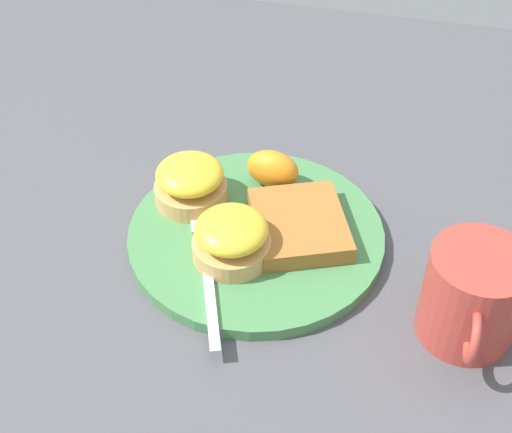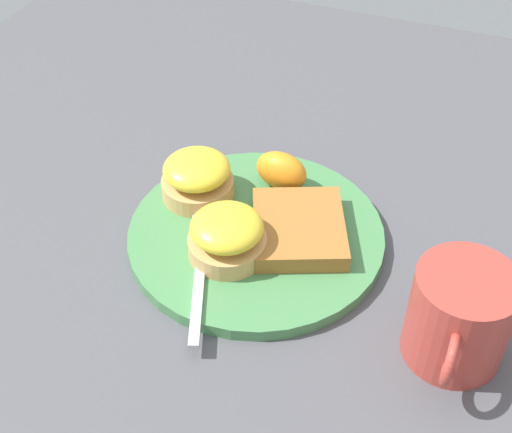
{
  "view_description": "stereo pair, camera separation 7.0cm",
  "coord_description": "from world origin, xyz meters",
  "px_view_note": "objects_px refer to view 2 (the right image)",
  "views": [
    {
      "loc": [
        0.53,
        0.13,
        0.53
      ],
      "look_at": [
        0.0,
        0.0,
        0.03
      ],
      "focal_mm": 50.0,
      "sensor_mm": 36.0,
      "label": 1
    },
    {
      "loc": [
        0.51,
        0.2,
        0.53
      ],
      "look_at": [
        0.0,
        0.0,
        0.03
      ],
      "focal_mm": 50.0,
      "sensor_mm": 36.0,
      "label": 2
    }
  ],
  "objects_px": {
    "fork": "(201,257)",
    "orange_wedge": "(284,171)",
    "hashbrown_patty": "(299,228)",
    "cup": "(459,317)",
    "sandwich_benedict_right": "(227,236)",
    "sandwich_benedict_left": "(197,177)"
  },
  "relations": [
    {
      "from": "sandwich_benedict_left",
      "to": "cup",
      "type": "distance_m",
      "value": 0.32
    },
    {
      "from": "fork",
      "to": "sandwich_benedict_right",
      "type": "bearing_deg",
      "value": 127.25
    },
    {
      "from": "hashbrown_patty",
      "to": "fork",
      "type": "height_order",
      "value": "hashbrown_patty"
    },
    {
      "from": "sandwich_benedict_left",
      "to": "hashbrown_patty",
      "type": "xyz_separation_m",
      "value": [
        0.02,
        0.13,
        -0.01
      ]
    },
    {
      "from": "sandwich_benedict_left",
      "to": "fork",
      "type": "distance_m",
      "value": 0.1
    },
    {
      "from": "hashbrown_patty",
      "to": "fork",
      "type": "relative_size",
      "value": 0.57
    },
    {
      "from": "sandwich_benedict_left",
      "to": "cup",
      "type": "height_order",
      "value": "cup"
    },
    {
      "from": "hashbrown_patty",
      "to": "orange_wedge",
      "type": "xyz_separation_m",
      "value": [
        -0.07,
        -0.04,
        0.01
      ]
    },
    {
      "from": "hashbrown_patty",
      "to": "cup",
      "type": "height_order",
      "value": "cup"
    },
    {
      "from": "cup",
      "to": "sandwich_benedict_left",
      "type": "bearing_deg",
      "value": -108.97
    },
    {
      "from": "sandwich_benedict_right",
      "to": "fork",
      "type": "xyz_separation_m",
      "value": [
        0.02,
        -0.02,
        -0.02
      ]
    },
    {
      "from": "sandwich_benedict_right",
      "to": "fork",
      "type": "height_order",
      "value": "sandwich_benedict_right"
    },
    {
      "from": "sandwich_benedict_right",
      "to": "orange_wedge",
      "type": "bearing_deg",
      "value": 171.79
    },
    {
      "from": "sandwich_benedict_left",
      "to": "hashbrown_patty",
      "type": "distance_m",
      "value": 0.13
    },
    {
      "from": "sandwich_benedict_left",
      "to": "orange_wedge",
      "type": "xyz_separation_m",
      "value": [
        -0.05,
        0.08,
        -0.0
      ]
    },
    {
      "from": "sandwich_benedict_right",
      "to": "cup",
      "type": "xyz_separation_m",
      "value": [
        0.03,
        0.23,
        0.01
      ]
    },
    {
      "from": "fork",
      "to": "cup",
      "type": "xyz_separation_m",
      "value": [
        0.01,
        0.25,
        0.03
      ]
    },
    {
      "from": "sandwich_benedict_left",
      "to": "sandwich_benedict_right",
      "type": "height_order",
      "value": "same"
    },
    {
      "from": "hashbrown_patty",
      "to": "sandwich_benedict_right",
      "type": "bearing_deg",
      "value": -49.26
    },
    {
      "from": "hashbrown_patty",
      "to": "cup",
      "type": "distance_m",
      "value": 0.19
    },
    {
      "from": "fork",
      "to": "orange_wedge",
      "type": "bearing_deg",
      "value": 163.98
    },
    {
      "from": "cup",
      "to": "hashbrown_patty",
      "type": "bearing_deg",
      "value": -114.9
    }
  ]
}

